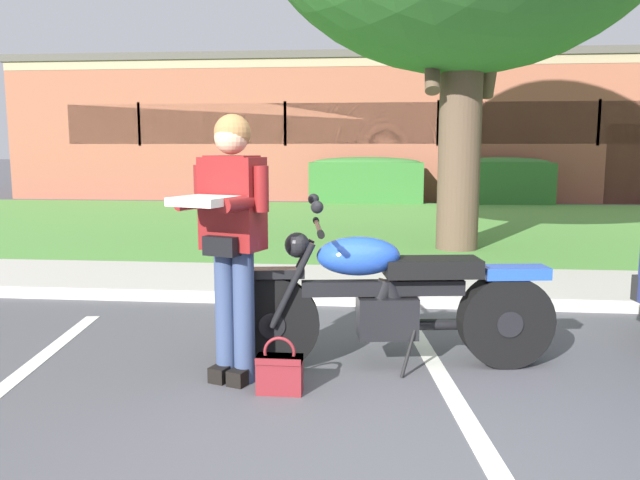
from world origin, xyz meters
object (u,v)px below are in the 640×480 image
object	(u,v)px
motorcycle	(403,299)
brick_building	(425,132)
hedge_left	(366,180)
hedge_center_left	(501,180)
rider_person	(231,227)
handbag	(280,371)

from	to	relation	value
motorcycle	brick_building	xyz separation A→B (m)	(1.27, 19.26, 1.56)
brick_building	hedge_left	bearing A→B (deg)	-105.64
hedge_left	brick_building	world-z (taller)	brick_building
hedge_left	hedge_center_left	distance (m)	3.44
rider_person	brick_building	xyz separation A→B (m)	(2.36, 19.62, 1.03)
motorcycle	handbag	world-z (taller)	motorcycle
hedge_left	hedge_center_left	xyz separation A→B (m)	(3.44, 0.00, 0.00)
rider_person	hedge_left	xyz separation A→B (m)	(0.47, 12.89, -0.36)
handbag	brick_building	xyz separation A→B (m)	(2.03, 19.81, 1.89)
hedge_center_left	brick_building	bearing A→B (deg)	103.00
motorcycle	hedge_center_left	bearing A→B (deg)	77.31
handbag	hedge_left	xyz separation A→B (m)	(0.14, 13.08, 0.51)
rider_person	handbag	world-z (taller)	rider_person
motorcycle	handbag	xyz separation A→B (m)	(-0.76, -0.55, -0.34)
handbag	hedge_left	size ratio (longest dim) A/B	0.12
motorcycle	hedge_left	size ratio (longest dim) A/B	0.76
hedge_center_left	rider_person	bearing A→B (deg)	-106.89
handbag	hedge_center_left	world-z (taller)	hedge_center_left
hedge_center_left	brick_building	size ratio (longest dim) A/B	0.11
brick_building	hedge_center_left	bearing A→B (deg)	-77.00
rider_person	hedge_center_left	distance (m)	13.47
motorcycle	brick_building	size ratio (longest dim) A/B	0.09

